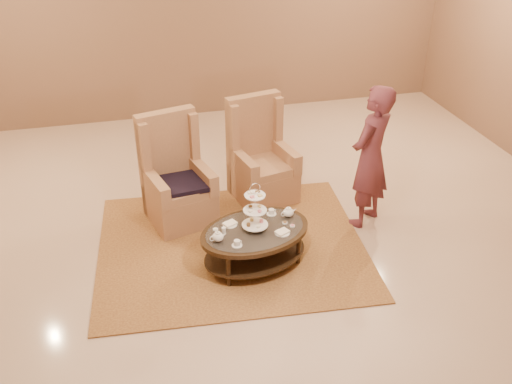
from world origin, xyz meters
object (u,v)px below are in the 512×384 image
object	(u,v)px
armchair_left	(176,185)
person	(370,157)
tea_table	(255,236)
armchair_right	(260,165)

from	to	relation	value
armchair_left	person	xyz separation A→B (m)	(2.02, -0.59, 0.39)
tea_table	person	distance (m)	1.53
armchair_left	armchair_right	world-z (taller)	armchair_left
tea_table	armchair_right	xyz separation A→B (m)	(0.39, 1.33, 0.07)
tea_table	person	size ratio (longest dim) A/B	0.79
tea_table	armchair_left	world-z (taller)	armchair_left
armchair_right	person	world-z (taller)	person
armchair_right	armchair_left	bearing A→B (deg)	-177.86
tea_table	armchair_left	xyz separation A→B (m)	(-0.64, 1.06, 0.07)
tea_table	armchair_right	distance (m)	1.38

